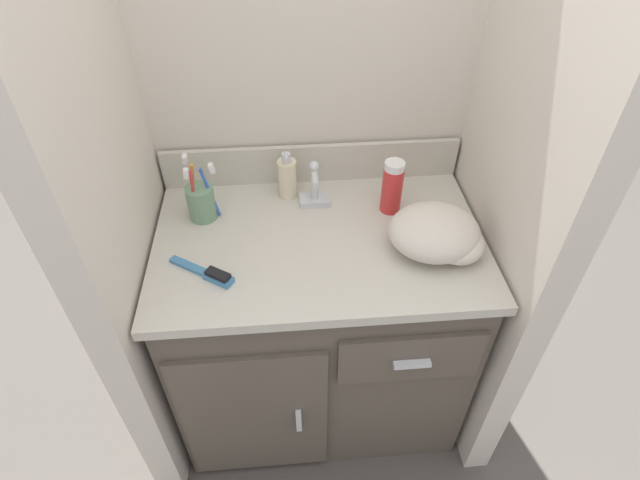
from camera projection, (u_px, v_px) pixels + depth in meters
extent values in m
plane|color=#4C4742|center=(319.00, 391.00, 1.92)|extent=(6.00, 6.00, 0.00)
cube|color=beige|center=(309.00, 81.00, 1.43)|extent=(1.10, 0.08, 2.20)
cube|color=beige|center=(100.00, 152.00, 1.15)|extent=(0.08, 0.66, 2.20)
cube|color=beige|center=(527.00, 134.00, 1.21)|extent=(0.08, 0.66, 2.20)
cube|color=brown|center=(319.00, 330.00, 1.66)|extent=(0.89, 0.54, 0.76)
cube|color=brown|center=(255.00, 419.00, 1.47)|extent=(0.43, 0.02, 0.61)
cube|color=brown|center=(411.00, 358.00, 1.33)|extent=(0.39, 0.02, 0.18)
cube|color=silver|center=(299.00, 421.00, 1.47)|extent=(0.02, 0.02, 0.09)
cube|color=silver|center=(412.00, 364.00, 1.32)|extent=(0.10, 0.02, 0.01)
cube|color=beige|center=(319.00, 242.00, 1.40)|extent=(0.92, 0.58, 0.03)
ellipsoid|color=#B6B2A4|center=(319.00, 259.00, 1.44)|extent=(0.35, 0.27, 0.16)
cylinder|color=silver|center=(319.00, 276.00, 1.49)|extent=(0.03, 0.03, 0.01)
cube|color=beige|center=(312.00, 163.00, 1.55)|extent=(0.92, 0.02, 0.13)
cube|color=silver|center=(315.00, 200.00, 1.50)|extent=(0.09, 0.06, 0.02)
cylinder|color=silver|center=(315.00, 186.00, 1.47)|extent=(0.02, 0.02, 0.08)
cylinder|color=silver|center=(315.00, 180.00, 1.42)|extent=(0.02, 0.06, 0.02)
sphere|color=silver|center=(314.00, 166.00, 1.43)|extent=(0.03, 0.03, 0.03)
cylinder|color=gray|center=(201.00, 203.00, 1.42)|extent=(0.08, 0.08, 0.10)
cylinder|color=blue|center=(210.00, 192.00, 1.40)|extent=(0.04, 0.01, 0.16)
cube|color=white|center=(212.00, 168.00, 1.35)|extent=(0.02, 0.02, 0.03)
cylinder|color=orange|center=(193.00, 187.00, 1.42)|extent=(0.03, 0.04, 0.17)
cube|color=white|center=(185.00, 159.00, 1.37)|extent=(0.02, 0.02, 0.03)
cylinder|color=#D13838|center=(193.00, 197.00, 1.39)|extent=(0.02, 0.02, 0.16)
cube|color=white|center=(186.00, 174.00, 1.33)|extent=(0.01, 0.02, 0.03)
cylinder|color=beige|center=(287.00, 179.00, 1.50)|extent=(0.06, 0.06, 0.12)
cylinder|color=silver|center=(286.00, 158.00, 1.45)|extent=(0.03, 0.03, 0.03)
cylinder|color=silver|center=(286.00, 157.00, 1.43)|extent=(0.01, 0.03, 0.01)
cylinder|color=red|center=(392.00, 190.00, 1.44)|extent=(0.06, 0.06, 0.14)
cylinder|color=white|center=(395.00, 166.00, 1.38)|extent=(0.06, 0.06, 0.02)
cube|color=teal|center=(189.00, 266.00, 1.30)|extent=(0.11, 0.08, 0.01)
cube|color=teal|center=(219.00, 278.00, 1.26)|extent=(0.08, 0.07, 0.02)
cube|color=black|center=(218.00, 274.00, 1.25)|extent=(0.07, 0.06, 0.01)
ellipsoid|color=beige|center=(434.00, 232.00, 1.32)|extent=(0.24, 0.22, 0.12)
ellipsoid|color=silver|center=(456.00, 242.00, 1.32)|extent=(0.15, 0.15, 0.08)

